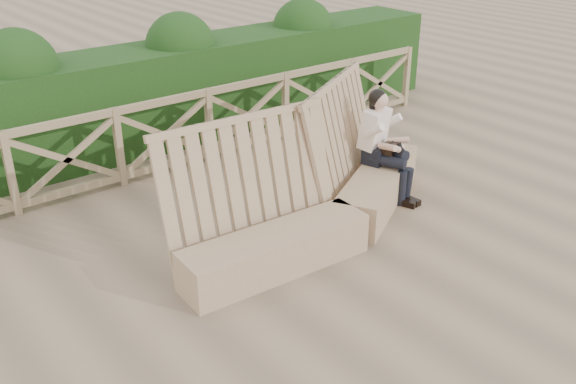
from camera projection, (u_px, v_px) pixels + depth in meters
ground at (331, 275)px, 6.80m from camera, size 60.00×60.00×0.00m
bench at (326, 201)px, 7.49m from camera, size 4.13×1.72×1.59m
woman at (383, 141)px, 8.24m from camera, size 0.51×0.91×1.44m
guardrail at (166, 135)px, 9.04m from camera, size 10.10×0.09×1.10m
hedge at (127, 102)px, 9.80m from camera, size 12.00×1.20×1.50m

